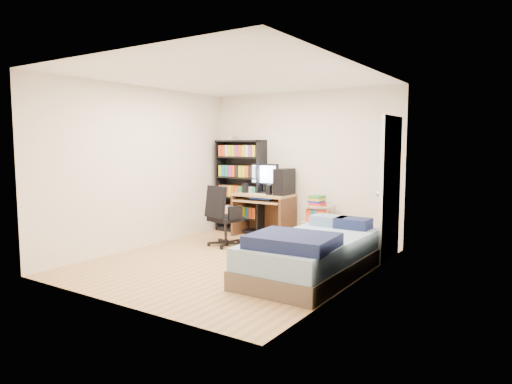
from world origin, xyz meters
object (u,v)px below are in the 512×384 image
Objects in this scene: computer_desk at (270,198)px; bed at (312,254)px; office_chair at (224,227)px; media_shelf at (241,185)px.

bed is at bearing -46.09° from computer_desk.
bed is at bearing -7.28° from office_chair.
media_shelf is at bearing 125.76° from office_chair.
office_chair reaches higher than bed.
office_chair is at bearing 159.43° from bed.
media_shelf is 1.34m from office_chair.
bed is at bearing -37.85° from media_shelf.
computer_desk is 1.11m from office_chair.
media_shelf is 1.38× the size of computer_desk.
media_shelf is 1.81× the size of office_chair.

